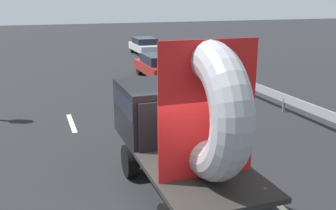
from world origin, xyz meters
TOP-DOWN VIEW (x-y plane):
  - flatbed_truck at (0.39, 0.91)m, footprint 2.02×4.86m
  - distant_sedan at (3.96, 13.33)m, footprint 1.70×3.96m
  - guardrail at (6.51, 4.01)m, footprint 0.10×12.29m
  - lane_dash_left_far at (-1.40, 6.84)m, footprint 0.16×2.15m
  - lane_dash_right_far at (2.18, 6.57)m, footprint 0.16×2.14m
  - oncoming_car at (5.83, 22.42)m, footprint 1.66×3.88m

SIDE VIEW (x-z plane):
  - lane_dash_left_far at x=-1.40m, z-range 0.00..0.01m
  - lane_dash_right_far at x=2.18m, z-range 0.00..0.01m
  - guardrail at x=6.51m, z-range 0.17..0.88m
  - oncoming_car at x=5.83m, z-range 0.05..1.31m
  - distant_sedan at x=3.96m, z-range 0.05..1.34m
  - flatbed_truck at x=0.39m, z-range -0.09..3.51m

